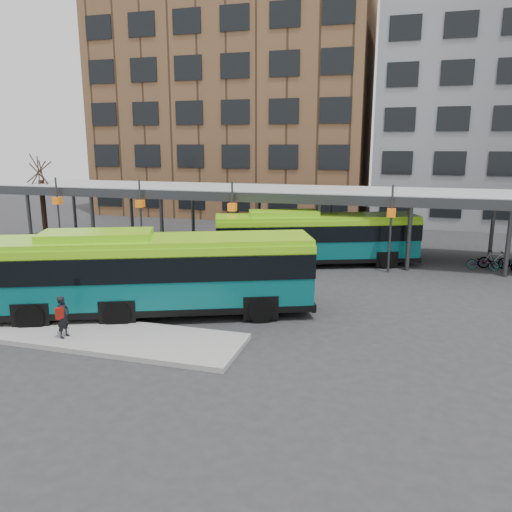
% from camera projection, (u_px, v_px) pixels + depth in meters
% --- Properties ---
extents(ground, '(120.00, 120.00, 0.00)m').
position_uv_depth(ground, '(226.00, 321.00, 19.94)').
color(ground, '#28282B').
rests_on(ground, ground).
extents(boarding_island, '(14.00, 3.00, 0.18)m').
position_uv_depth(boarding_island, '(60.00, 331.00, 18.60)').
color(boarding_island, gray).
rests_on(boarding_island, ground).
extents(canopy, '(40.00, 6.53, 4.80)m').
position_uv_depth(canopy, '(293.00, 193.00, 31.16)').
color(canopy, '#999B9E').
rests_on(canopy, ground).
extents(tree, '(1.64, 1.64, 5.60)m').
position_uv_depth(tree, '(44.00, 208.00, 35.52)').
color(tree, black).
rests_on(tree, ground).
extents(building_brick, '(26.00, 14.00, 22.00)m').
position_uv_depth(building_brick, '(237.00, 102.00, 50.21)').
color(building_brick, brown).
rests_on(building_brick, ground).
extents(bus_front, '(12.94, 7.36, 3.54)m').
position_uv_depth(bus_front, '(152.00, 272.00, 20.19)').
color(bus_front, '#075255').
rests_on(bus_front, ground).
extents(bus_rear, '(11.70, 6.48, 3.20)m').
position_uv_depth(bus_rear, '(316.00, 237.00, 28.75)').
color(bus_rear, '#075255').
rests_on(bus_rear, ground).
extents(pedestrian, '(0.37, 0.60, 1.52)m').
position_uv_depth(pedestrian, '(63.00, 317.00, 17.60)').
color(pedestrian, black).
rests_on(pedestrian, boarding_island).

